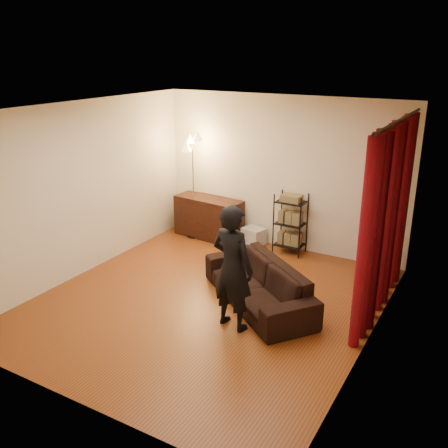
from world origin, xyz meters
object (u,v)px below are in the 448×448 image
Objects in this scene: wire_shelf at (290,224)px; floor_lamp at (193,187)px; media_cabinet at (209,218)px; storage_boxes at (253,236)px; sofa at (258,284)px; person at (233,268)px.

floor_lamp is at bearing -163.64° from wire_shelf.
media_cabinet is 0.93m from storage_boxes.
sofa is 1.91× the size of wire_shelf.
person is at bearing -47.45° from media_cabinet.
floor_lamp is at bearing -170.19° from storage_boxes.
person is 1.53× the size of wire_shelf.
storage_boxes is 1.44m from floor_lamp.
wire_shelf is (-0.33, 2.67, -0.29)m from person.
person is at bearing -48.43° from floor_lamp.
storage_boxes is at bearing -58.86° from person.
person reaches higher than wire_shelf.
sofa is 1.56× the size of media_cabinet.
person is at bearing -71.69° from wire_shelf.
media_cabinet reaches higher than sofa.
storage_boxes is (-1.06, 2.71, -0.67)m from person.
sofa is at bearing -82.03° from person.
wire_shelf reaches higher than sofa.
media_cabinet is (-1.98, 1.91, 0.08)m from sofa.
wire_shelf is 0.55× the size of floor_lamp.
person is 2.99m from storage_boxes.
wire_shelf is 1.95m from floor_lamp.
wire_shelf is (1.64, 0.05, 0.15)m from media_cabinet.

